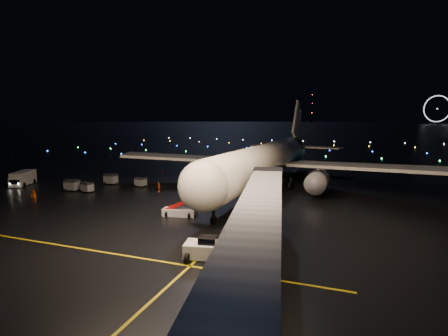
{
  "coord_description": "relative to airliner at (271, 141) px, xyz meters",
  "views": [
    {
      "loc": [
        24.16,
        -34.86,
        12.27
      ],
      "look_at": [
        6.93,
        12.0,
        5.0
      ],
      "focal_mm": 28.0,
      "sensor_mm": 36.0,
      "label": 1
    }
  ],
  "objects": [
    {
      "name": "safety_cone_2",
      "position": [
        -9.61,
        -8.75,
        -7.86
      ],
      "size": [
        0.6,
        0.6,
        0.53
      ],
      "primitive_type": "cone",
      "rotation": [
        0.0,
        0.0,
        0.35
      ],
      "color": "#F24F07",
      "rests_on": "ground"
    },
    {
      "name": "baggage_cart_0",
      "position": [
        -21.69,
        -8.55,
        -7.32
      ],
      "size": [
        2.03,
        1.54,
        1.6
      ],
      "primitive_type": "cube",
      "rotation": [
        0.0,
        0.0,
        -0.13
      ],
      "color": "slate",
      "rests_on": "ground"
    },
    {
      "name": "crew_c",
      "position": [
        -16.19,
        -11.53,
        -7.3
      ],
      "size": [
        0.68,
        1.04,
        1.65
      ],
      "primitive_type": "imported",
      "rotation": [
        0.0,
        0.0,
        -1.25
      ],
      "color": "#E85A0D",
      "rests_on": "ground"
    },
    {
      "name": "taxiway_lights",
      "position": [
        -10.64,
        79.83,
        -7.94
      ],
      "size": [
        164.0,
        92.0,
        0.36
      ],
      "primitive_type": null,
      "color": "black",
      "rests_on": "ground"
    },
    {
      "name": "crew_b",
      "position": [
        -29.39,
        -24.19,
        -7.18
      ],
      "size": [
        0.95,
        0.75,
        1.88
      ],
      "primitive_type": "imported",
      "rotation": [
        0.0,
        0.0,
        -0.05
      ],
      "color": "#E85A0D",
      "rests_on": "ground"
    },
    {
      "name": "safety_cone_0",
      "position": [
        -3.93,
        -10.07,
        -7.9
      ],
      "size": [
        0.39,
        0.39,
        0.44
      ],
      "primitive_type": "cone",
      "rotation": [
        0.0,
        0.0,
        0.01
      ],
      "color": "#F24F07",
      "rests_on": "ground"
    },
    {
      "name": "baggage_cart_1",
      "position": [
        -28.17,
        -8.51,
        -7.18
      ],
      "size": [
        2.3,
        1.68,
        1.87
      ],
      "primitive_type": "cube",
      "rotation": [
        0.0,
        0.0,
        -0.06
      ],
      "color": "slate",
      "rests_on": "ground"
    },
    {
      "name": "ground",
      "position": [
        -10.64,
        273.83,
        -8.12
      ],
      "size": [
        2000.0,
        2000.0,
        0.0
      ],
      "primitive_type": "plane",
      "color": "black",
      "rests_on": "ground"
    },
    {
      "name": "service_truck",
      "position": [
        -42.6,
        -14.74,
        -6.84
      ],
      "size": [
        4.74,
        7.26,
        2.56
      ],
      "primitive_type": "cube",
      "rotation": [
        0.0,
        0.0,
        0.4
      ],
      "color": "silver",
      "rests_on": "ground"
    },
    {
      "name": "airliner",
      "position": [
        0.0,
        0.0,
        0.0
      ],
      "size": [
        59.68,
        56.95,
        16.24
      ],
      "primitive_type": null,
      "rotation": [
        0.0,
        0.0,
        -0.04
      ],
      "color": "white",
      "rests_on": "ground"
    },
    {
      "name": "radio_mast",
      "position": [
        -70.64,
        713.83,
        23.88
      ],
      "size": [
        1.8,
        1.8,
        64.0
      ],
      "primitive_type": "cylinder",
      "color": "black",
      "rests_on": "ground"
    },
    {
      "name": "lane_centre",
      "position": [
        1.36,
        -11.17,
        -8.11
      ],
      "size": [
        0.25,
        80.0,
        0.02
      ],
      "primitive_type": "cube",
      "color": "#C9B00A",
      "rests_on": "ground"
    },
    {
      "name": "pushback_tug",
      "position": [
        2.06,
        -34.0,
        -7.16
      ],
      "size": [
        4.38,
        2.88,
        1.92
      ],
      "primitive_type": "cube",
      "rotation": [
        0.0,
        0.0,
        0.2
      ],
      "color": "silver",
      "rests_on": "ground"
    },
    {
      "name": "lane_cross",
      "position": [
        -15.64,
        -36.17,
        -8.11
      ],
      "size": [
        60.0,
        0.25,
        0.02
      ],
      "primitive_type": "cube",
      "color": "#C9B00A",
      "rests_on": "ground"
    },
    {
      "name": "safety_cone_3",
      "position": [
        -25.89,
        6.27,
        -7.88
      ],
      "size": [
        0.48,
        0.48,
        0.49
      ],
      "primitive_type": "cone",
      "rotation": [
        0.0,
        0.0,
        0.1
      ],
      "color": "#F24F07",
      "rests_on": "ground"
    },
    {
      "name": "safety_cone_1",
      "position": [
        -11.46,
        -3.41,
        -7.88
      ],
      "size": [
        0.53,
        0.53,
        0.48
      ],
      "primitive_type": "cone",
      "rotation": [
        0.0,
        0.0,
        -0.28
      ],
      "color": "#F24F07",
      "rests_on": "ground"
    },
    {
      "name": "baggage_cart_3",
      "position": [
        -27.31,
        -15.7,
        -7.31
      ],
      "size": [
        2.12,
        1.67,
        1.62
      ],
      "primitive_type": "cube",
      "rotation": [
        0.0,
        0.0,
        -0.19
      ],
      "color": "slate",
      "rests_on": "ground"
    },
    {
      "name": "belt_loader",
      "position": [
        -6.42,
        -22.97,
        -6.65
      ],
      "size": [
        6.27,
        2.62,
        2.95
      ],
      "primitive_type": null,
      "rotation": [
        0.0,
        0.0,
        0.16
      ],
      "color": "silver",
      "rests_on": "ground"
    },
    {
      "name": "ferris_wheel",
      "position": [
        159.36,
        693.83,
        17.88
      ],
      "size": [
        49.33,
        16.8,
        52.0
      ],
      "primitive_type": null,
      "rotation": [
        0.0,
        0.0,
        0.26
      ],
      "color": "black",
      "rests_on": "ground"
    },
    {
      "name": "baggage_cart_2",
      "position": [
        -30.42,
        -15.72,
        -7.2
      ],
      "size": [
        2.27,
        1.66,
        1.85
      ],
      "primitive_type": "cube",
      "rotation": [
        0.0,
        0.0,
        0.07
      ],
      "color": "slate",
      "rests_on": "ground"
    }
  ]
}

